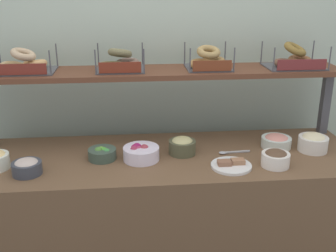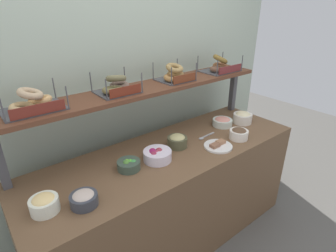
{
  "view_description": "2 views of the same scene",
  "coord_description": "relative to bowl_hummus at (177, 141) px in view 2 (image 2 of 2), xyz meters",
  "views": [
    {
      "loc": [
        -0.19,
        -2.12,
        1.8
      ],
      "look_at": [
        0.01,
        0.02,
        1.02
      ],
      "focal_mm": 44.39,
      "sensor_mm": 36.0,
      "label": 1
    },
    {
      "loc": [
        -1.1,
        -1.35,
        1.86
      ],
      "look_at": [
        -0.0,
        0.02,
        1.05
      ],
      "focal_mm": 29.07,
      "sensor_mm": 36.0,
      "label": 2
    }
  ],
  "objects": [
    {
      "name": "bowl_potato_salad",
      "position": [
        0.75,
        -0.03,
        0.0
      ],
      "size": [
        0.17,
        0.17,
        0.11
      ],
      "color": "white",
      "rests_on": "deli_counter"
    },
    {
      "name": "bowl_hummus",
      "position": [
        0.0,
        0.0,
        0.0
      ],
      "size": [
        0.15,
        0.15,
        0.1
      ],
      "color": "#4E4F35",
      "rests_on": "deli_counter"
    },
    {
      "name": "bowl_tuna_salad",
      "position": [
        -0.81,
        -0.18,
        -0.01
      ],
      "size": [
        0.15,
        0.15,
        0.08
      ],
      "color": "#3A3E48",
      "rests_on": "deli_counter"
    },
    {
      "name": "serving_spoon_near_plate",
      "position": [
        0.27,
        -0.03,
        -0.04
      ],
      "size": [
        0.18,
        0.03,
        0.01
      ],
      "color": "#B7B7BC",
      "rests_on": "deli_counter"
    },
    {
      "name": "bowl_lox_spread",
      "position": [
        0.56,
        0.04,
        -0.01
      ],
      "size": [
        0.17,
        0.17,
        0.08
      ],
      "color": "silver",
      "rests_on": "deli_counter"
    },
    {
      "name": "bowl_veggie_mix",
      "position": [
        -0.45,
        -0.03,
        -0.02
      ],
      "size": [
        0.15,
        0.15,
        0.07
      ],
      "color": "#3D5041",
      "rests_on": "deli_counter"
    },
    {
      "name": "bagel_basket_plain",
      "position": [
        -0.88,
        0.26,
        0.43
      ],
      "size": [
        0.34,
        0.26,
        0.14
      ],
      "color": "#4C4C51",
      "rests_on": "upper_shelf"
    },
    {
      "name": "bowl_egg_salad",
      "position": [
        -1.0,
        -0.1,
        0.0
      ],
      "size": [
        0.15,
        0.15,
        0.1
      ],
      "color": "white",
      "rests_on": "deli_counter"
    },
    {
      "name": "bowl_chocolate_spread",
      "position": [
        0.47,
        -0.21,
        -0.0
      ],
      "size": [
        0.15,
        0.15,
        0.09
      ],
      "color": "white",
      "rests_on": "deli_counter"
    },
    {
      "name": "bowl_beet_salad",
      "position": [
        -0.24,
        -0.06,
        -0.01
      ],
      "size": [
        0.2,
        0.2,
        0.09
      ],
      "color": "white",
      "rests_on": "deli_counter"
    },
    {
      "name": "shelf_riser_right",
      "position": [
        0.93,
        0.25,
        0.15
      ],
      "size": [
        0.05,
        0.05,
        0.4
      ],
      "primitive_type": "cube",
      "color": "#4C4C51",
      "rests_on": "deli_counter"
    },
    {
      "name": "ground_plane",
      "position": [
        -0.09,
        -0.02,
        -0.9
      ],
      "size": [
        8.0,
        8.0,
        0.0
      ],
      "primitive_type": "plane",
      "color": "#595651"
    },
    {
      "name": "upper_shelf",
      "position": [
        -0.09,
        0.25,
        0.37
      ],
      "size": [
        2.12,
        0.32,
        0.03
      ],
      "primitive_type": "cube",
      "color": "brown",
      "rests_on": "shelf_riser_left"
    },
    {
      "name": "serving_plate_white",
      "position": [
        0.23,
        -0.2,
        -0.04
      ],
      "size": [
        0.21,
        0.21,
        0.04
      ],
      "color": "white",
      "rests_on": "deli_counter"
    },
    {
      "name": "bagel_basket_everything",
      "position": [
        0.18,
        0.25,
        0.43
      ],
      "size": [
        0.27,
        0.25,
        0.14
      ],
      "color": "#4C4C51",
      "rests_on": "upper_shelf"
    },
    {
      "name": "deli_counter",
      "position": [
        -0.09,
        -0.02,
        -0.47
      ],
      "size": [
        2.16,
        0.7,
        0.85
      ],
      "primitive_type": "cube",
      "color": "brown",
      "rests_on": "ground_plane"
    },
    {
      "name": "back_wall",
      "position": [
        -0.09,
        0.53,
        0.3
      ],
      "size": [
        3.36,
        0.06,
        2.4
      ],
      "primitive_type": "cube",
      "color": "#B0C0AB",
      "rests_on": "ground_plane"
    },
    {
      "name": "bagel_basket_poppy",
      "position": [
        -0.34,
        0.26,
        0.43
      ],
      "size": [
        0.28,
        0.26,
        0.14
      ],
      "color": "#4C4C51",
      "rests_on": "upper_shelf"
    },
    {
      "name": "bagel_basket_cinnamon_raisin",
      "position": [
        0.7,
        0.24,
        0.43
      ],
      "size": [
        0.34,
        0.25,
        0.16
      ],
      "color": "#4C4C51",
      "rests_on": "upper_shelf"
    }
  ]
}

